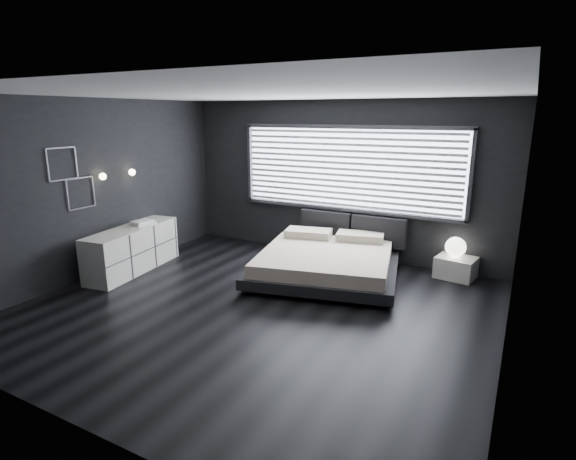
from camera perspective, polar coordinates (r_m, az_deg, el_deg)
The scene contains 12 objects.
room at distance 5.76m, azimuth -4.00°, elevation 2.94°, with size 6.04×6.00×2.80m.
window at distance 8.04m, azimuth 7.56°, elevation 7.67°, with size 4.14×0.09×1.52m.
headboard at distance 8.13m, azimuth 8.07°, elevation 0.26°, with size 1.96×0.16×0.52m.
sconce_near at distance 7.68m, azimuth -22.48°, elevation 6.30°, with size 0.18×0.11×0.11m.
sconce_far at distance 8.07m, azimuth -19.21°, elevation 6.95°, with size 0.18×0.11×0.11m.
wall_art_upper at distance 7.36m, azimuth -26.73°, elevation 7.51°, with size 0.01×0.48×0.48m.
wall_art_lower at distance 7.57m, azimuth -24.80°, elevation 4.27°, with size 0.01×0.48×0.48m.
bed at distance 7.22m, azimuth 4.83°, elevation -3.97°, with size 2.65×2.57×0.58m.
nightstand at distance 7.70m, azimuth 20.53°, elevation -4.46°, with size 0.58×0.49×0.34m, color silver.
orb_lamp at distance 7.63m, azimuth 20.51°, elevation -2.03°, with size 0.32×0.32×0.32m, color white.
dresser at distance 7.92m, azimuth -19.10°, elevation -2.31°, with size 0.77×1.90×0.74m.
book_stack at distance 7.98m, azimuth -17.95°, elevation 0.92°, with size 0.34×0.41×0.07m.
Camera 1 is at (3.02, -4.77, 2.56)m, focal length 28.00 mm.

